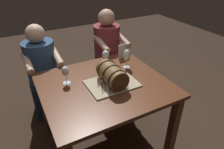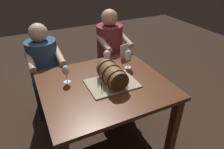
% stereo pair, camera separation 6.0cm
% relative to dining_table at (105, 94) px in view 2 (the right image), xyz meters
% --- Properties ---
extents(ground_plane, '(8.00, 8.00, 0.00)m').
position_rel_dining_table_xyz_m(ground_plane, '(0.00, 0.00, -0.62)').
color(ground_plane, '#332319').
extents(dining_table, '(1.11, 0.99, 0.73)m').
position_rel_dining_table_xyz_m(dining_table, '(0.00, 0.00, 0.00)').
color(dining_table, '#562D19').
rests_on(dining_table, ground).
extents(barrel_cake, '(0.44, 0.32, 0.19)m').
position_rel_dining_table_xyz_m(barrel_cake, '(0.06, -0.04, 0.20)').
color(barrel_cake, tan).
rests_on(barrel_cake, dining_table).
extents(wine_glass_amber, '(0.07, 0.07, 0.20)m').
position_rel_dining_table_xyz_m(wine_glass_amber, '(0.34, 0.17, 0.24)').
color(wine_glass_amber, white).
rests_on(wine_glass_amber, dining_table).
extents(wine_glass_rose, '(0.07, 0.07, 0.17)m').
position_rel_dining_table_xyz_m(wine_glass_rose, '(0.17, 0.30, 0.23)').
color(wine_glass_rose, white).
rests_on(wine_glass_rose, dining_table).
extents(wine_glass_empty, '(0.07, 0.07, 0.17)m').
position_rel_dining_table_xyz_m(wine_glass_empty, '(-0.29, 0.17, 0.23)').
color(wine_glass_empty, white).
rests_on(wine_glass_empty, dining_table).
extents(menu_card, '(0.11, 0.04, 0.16)m').
position_rel_dining_table_xyz_m(menu_card, '(0.41, 0.38, 0.19)').
color(menu_card, silver).
rests_on(menu_card, dining_table).
extents(person_seated_left, '(0.38, 0.47, 1.13)m').
position_rel_dining_table_xyz_m(person_seated_left, '(-0.41, 0.76, -0.10)').
color(person_seated_left, '#1B2D46').
rests_on(person_seated_left, ground).
extents(person_seated_right, '(0.37, 0.46, 1.19)m').
position_rel_dining_table_xyz_m(person_seated_right, '(0.41, 0.76, -0.07)').
color(person_seated_right, '#4C1B1E').
rests_on(person_seated_right, ground).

